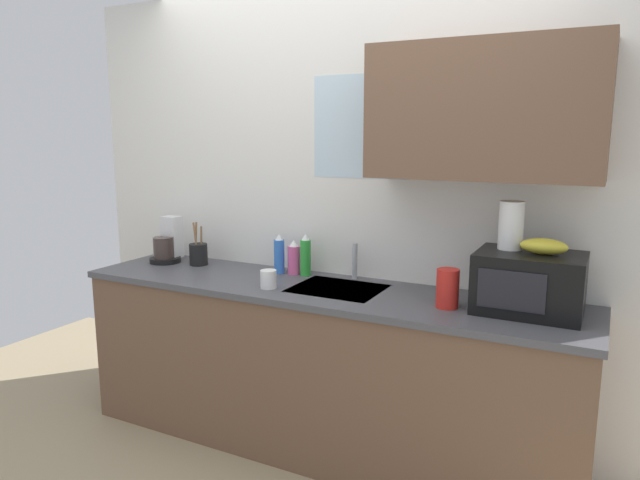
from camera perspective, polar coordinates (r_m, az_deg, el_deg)
The scene contains 13 objects.
kitchen_wall_assembly at distance 3.15m, azimuth 4.99°, elevation 4.39°, with size 3.49×0.42×2.50m.
counter_unit at distance 3.16m, azimuth 0.03°, elevation -12.43°, with size 2.72×0.63×0.90m.
sink_faucet at distance 3.17m, azimuth 3.47°, elevation -2.09°, with size 0.03×0.03×0.20m, color #B2B5BA.
microwave at distance 2.74m, azimuth 19.98°, elevation -4.00°, with size 0.46×0.35×0.27m.
banana_bunch at distance 2.70m, azimuth 21.27°, elevation -0.59°, with size 0.20×0.11×0.07m, color gold.
paper_towel_roll at distance 2.75m, azimuth 18.39°, elevation 1.39°, with size 0.11×0.11×0.22m, color white.
coffee_maker at distance 3.71m, azimuth -14.83°, elevation -0.48°, with size 0.19×0.21×0.28m.
dish_soap_bottle_green at distance 3.24m, azimuth -1.44°, elevation -1.58°, with size 0.06×0.06×0.24m.
dish_soap_bottle_pink at distance 3.28m, azimuth -2.61°, elevation -1.81°, with size 0.07×0.07×0.20m.
dish_soap_bottle_blue at distance 3.30m, azimuth -4.06°, elevation -1.46°, with size 0.06×0.06×0.23m.
cereal_canister at distance 2.71m, azimuth 12.51°, elevation -4.70°, with size 0.10×0.10×0.18m, color red.
mug_white at distance 3.00m, azimuth -5.12°, elevation -3.88°, with size 0.08×0.08×0.10m, color white.
utensil_crock at distance 3.58m, azimuth -11.94°, elevation -1.33°, with size 0.11×0.11×0.26m.
Camera 1 is at (1.33, -2.59, 1.69)m, focal length 32.34 mm.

